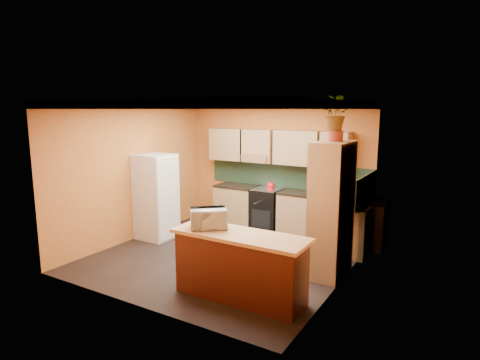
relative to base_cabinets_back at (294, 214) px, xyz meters
The scene contains 15 objects.
room_shell 2.31m from the base_cabinets_back, 109.93° to the right, with size 4.24×4.24×2.72m.
base_cabinets_back is the anchor object (origin of this frame).
countertop_back 0.46m from the base_cabinets_back, 90.00° to the right, with size 3.65×0.62×0.04m, color black.
stove 0.63m from the base_cabinets_back, behind, with size 0.58×0.58×0.91m, color black.
kettle 0.77m from the base_cabinets_back, behind, with size 0.17×0.17×0.18m, color red, non-canonical shape.
sink 0.92m from the base_cabinets_back, ahead, with size 0.48×0.40×0.03m, color silver.
base_cabinets_right 1.35m from the base_cabinets_back, 24.39° to the right, with size 0.60×0.80×0.88m, color tan.
countertop_right 1.42m from the base_cabinets_back, 24.39° to the right, with size 0.62×0.80×0.04m, color black.
fridge 2.84m from the base_cabinets_back, 145.69° to the right, with size 0.68×0.66×1.70m, color white.
pantry 2.11m from the base_cabinets_back, 50.84° to the right, with size 0.48×0.90×2.10m, color tan.
fern_pot 2.64m from the base_cabinets_back, 49.93° to the right, with size 0.22×0.22×0.16m, color maroon.
fern 2.87m from the base_cabinets_back, 49.93° to the right, with size 0.46×0.40×0.51m, color tan.
breakfast_bar 3.06m from the base_cabinets_back, 80.84° to the right, with size 1.80×0.55×0.88m, color #481D10.
bar_top 3.09m from the base_cabinets_back, 80.84° to the right, with size 1.90×0.65×0.05m, color tan.
microwave 3.08m from the base_cabinets_back, 90.46° to the right, with size 0.50×0.34×0.28m, color white.
Camera 1 is at (3.70, -5.67, 2.58)m, focal length 30.00 mm.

